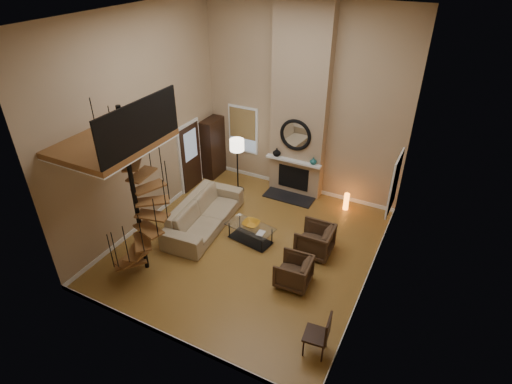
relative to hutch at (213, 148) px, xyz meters
The scene contains 33 objects.
ground 4.09m from the hutch, 45.43° to the right, with size 6.00×6.50×0.01m, color #AA7D37.
back_wall 3.35m from the hutch, ahead, with size 6.00×0.02×5.50m, color tan.
front_wall 6.93m from the hutch, 65.35° to the right, with size 6.00×0.02×5.50m, color tan.
left_wall 3.36m from the hutch, 94.22° to the right, with size 0.02×6.50×5.50m, color tan.
right_wall 6.69m from the hutch, 26.07° to the right, with size 0.02×6.50×5.50m, color tan.
ceiling 6.04m from the hutch, 45.43° to the right, with size 6.00×6.50×0.01m, color silver.
baseboard_back 2.96m from the hutch, ahead, with size 6.00×0.02×0.12m, color white.
baseboard_front 6.74m from the hutch, 65.32° to the right, with size 6.00×0.02×0.12m, color white.
baseboard_left 2.98m from the hutch, 94.02° to the right, with size 0.02×6.50×0.12m, color white.
baseboard_right 6.50m from the hutch, 26.11° to the right, with size 0.02×6.50×0.12m, color white.
chimney_breast 3.33m from the hutch, ahead, with size 1.60×0.38×5.50m, color tan.
hearth 2.95m from the hutch, ahead, with size 1.50×0.60×0.04m, color black.
firebox 2.82m from the hutch, ahead, with size 0.95×0.02×0.72m, color black.
mantel 2.80m from the hutch, ahead, with size 1.70×0.18×0.06m, color white.
mirror_frame 2.96m from the hutch, ahead, with size 0.94×0.94×0.10m, color black.
mirror_disc 2.96m from the hutch, ahead, with size 0.80×0.80×0.01m, color white.
vase_left 2.27m from the hutch, ahead, with size 0.24×0.24×0.25m, color black.
vase_right 3.41m from the hutch, ahead, with size 0.20×0.20×0.21m, color #175252.
window_back 1.18m from the hutch, 23.60° to the left, with size 1.02×0.06×1.52m.
window_right 5.86m from the hutch, ahead, with size 0.06×1.02×1.52m.
entry_door 1.05m from the hutch, 99.01° to the right, with size 0.10×1.05×2.16m.
loft 5.22m from the hutch, 80.85° to the right, with size 1.70×2.20×1.09m.
spiral_stair 4.81m from the hutch, 77.69° to the right, with size 1.47×1.47×4.06m.
hutch is the anchor object (origin of this frame).
sofa 2.96m from the hutch, 63.35° to the right, with size 2.80×1.09×0.82m, color tan.
armchair_near 5.01m from the hutch, 27.27° to the right, with size 0.83×0.86×0.78m, color #463120.
armchair_far 5.67m from the hutch, 39.04° to the right, with size 0.74×0.76×0.69m, color #463120.
coffee_table 3.83m from the hutch, 43.84° to the right, with size 1.30×0.80×0.45m.
bowl 3.76m from the hutch, 43.29° to the right, with size 0.43×0.43×0.11m, color gold.
book 4.16m from the hutch, 41.98° to the right, with size 0.18×0.24×0.02m, color gray.
floor_lamp 1.42m from the hutch, 25.32° to the right, with size 0.43×0.43×1.74m.
accent_lamp 4.54m from the hutch, ahead, with size 0.15×0.15×0.53m, color orange.
side_chair 7.44m from the hutch, 42.63° to the right, with size 0.49×0.48×0.96m.
Camera 1 is at (3.93, -7.27, 6.73)m, focal length 29.05 mm.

